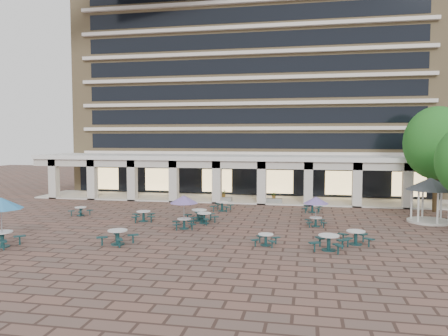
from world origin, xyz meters
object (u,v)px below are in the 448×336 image
Objects in this scene: gazebo at (430,189)px; planter_left at (224,197)px; picnic_table_2 at (266,238)px; picnic_table_1 at (118,236)px; planter_right at (274,199)px.

gazebo is 2.31× the size of planter_left.
picnic_table_1 is at bearing -161.55° from picnic_table_2.
picnic_table_2 is 15.84m from planter_right.
planter_left is (-16.56, 6.74, -1.92)m from gazebo.
picnic_table_2 is 14.45m from gazebo.
planter_right is at bearing 101.63° from picnic_table_2.
picnic_table_2 is at bearing 23.52° from picnic_table_1.
gazebo is at bearing 42.33° from picnic_table_1.
picnic_table_2 is (8.40, 1.42, -0.11)m from picnic_table_1.
picnic_table_2 is at bearing -70.80° from planter_left.
planter_left is (2.89, 17.24, -0.00)m from picnic_table_1.
planter_left is (-5.51, 15.83, 0.11)m from picnic_table_2.
planter_right is (4.75, 0.00, -0.07)m from planter_left.
gazebo is 13.74m from planter_right.
planter_left is 4.75m from planter_right.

